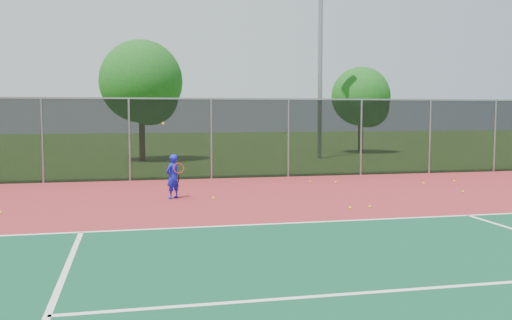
# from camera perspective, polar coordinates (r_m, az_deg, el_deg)

# --- Properties ---
(ground) EXTENTS (120.00, 120.00, 0.00)m
(ground) POSITION_cam_1_polar(r_m,az_deg,el_deg) (11.25, 20.18, -8.46)
(ground) COLOR #335A19
(ground) RESTS_ON ground
(court_apron) EXTENTS (30.00, 20.00, 0.02)m
(court_apron) POSITION_cam_1_polar(r_m,az_deg,el_deg) (12.93, 15.38, -6.58)
(court_apron) COLOR maroon
(court_apron) RESTS_ON ground
(fence_back) EXTENTS (30.00, 0.06, 3.03)m
(fence_back) POSITION_cam_1_polar(r_m,az_deg,el_deg) (22.04, 3.25, 2.32)
(fence_back) COLOR black
(fence_back) RESTS_ON court_apron
(tennis_player) EXTENTS (0.59, 0.68, 2.22)m
(tennis_player) POSITION_cam_1_polar(r_m,az_deg,el_deg) (16.68, -8.33, -1.62)
(tennis_player) COLOR #151AC8
(tennis_player) RESTS_ON court_apron
(practice_ball_0) EXTENTS (0.07, 0.07, 0.07)m
(practice_ball_0) POSITION_cam_1_polar(r_m,az_deg,el_deg) (15.26, 11.31, -4.59)
(practice_ball_0) COLOR yellow
(practice_ball_0) RESTS_ON court_apron
(practice_ball_1) EXTENTS (0.07, 0.07, 0.07)m
(practice_ball_1) POSITION_cam_1_polar(r_m,az_deg,el_deg) (20.68, 16.40, -2.23)
(practice_ball_1) COLOR yellow
(practice_ball_1) RESTS_ON court_apron
(practice_ball_2) EXTENTS (0.07, 0.07, 0.07)m
(practice_ball_2) POSITION_cam_1_polar(r_m,az_deg,el_deg) (16.49, -4.29, -3.81)
(practice_ball_2) COLOR yellow
(practice_ball_2) RESTS_ON court_apron
(practice_ball_3) EXTENTS (0.07, 0.07, 0.07)m
(practice_ball_3) POSITION_cam_1_polar(r_m,az_deg,el_deg) (14.97, 9.40, -4.74)
(practice_ball_3) COLOR yellow
(practice_ball_3) RESTS_ON court_apron
(practice_ball_4) EXTENTS (0.07, 0.07, 0.07)m
(practice_ball_4) POSITION_cam_1_polar(r_m,az_deg,el_deg) (21.62, 19.22, -2.01)
(practice_ball_4) COLOR yellow
(practice_ball_4) RESTS_ON court_apron
(practice_ball_5) EXTENTS (0.07, 0.07, 0.07)m
(practice_ball_5) POSITION_cam_1_polar(r_m,az_deg,el_deg) (18.89, 19.99, -2.99)
(practice_ball_5) COLOR yellow
(practice_ball_5) RESTS_ON court_apron
(practice_ball_6) EXTENTS (0.07, 0.07, 0.07)m
(practice_ball_6) POSITION_cam_1_polar(r_m,az_deg,el_deg) (20.32, 5.45, -2.18)
(practice_ball_6) COLOR yellow
(practice_ball_6) RESTS_ON court_apron
(practice_ball_7) EXTENTS (0.07, 0.07, 0.07)m
(practice_ball_7) POSITION_cam_1_polar(r_m,az_deg,el_deg) (15.42, -24.16, -4.83)
(practice_ball_7) COLOR yellow
(practice_ball_7) RESTS_ON court_apron
(practice_ball_8) EXTENTS (0.07, 0.07, 0.07)m
(practice_ball_8) POSITION_cam_1_polar(r_m,az_deg,el_deg) (20.31, 7.98, -2.21)
(practice_ball_8) COLOR yellow
(practice_ball_8) RESTS_ON court_apron
(floodlight_n) EXTENTS (0.90, 0.40, 11.64)m
(floodlight_n) POSITION_cam_1_polar(r_m,az_deg,el_deg) (31.42, 6.46, 12.24)
(floodlight_n) COLOR gray
(floodlight_n) RESTS_ON ground
(tree_back_left) EXTENTS (4.21, 4.21, 6.19)m
(tree_back_left) POSITION_cam_1_polar(r_m,az_deg,el_deg) (29.74, -11.22, 7.35)
(tree_back_left) COLOR #3D2916
(tree_back_left) RESTS_ON ground
(tree_back_mid) EXTENTS (3.59, 3.59, 5.28)m
(tree_back_mid) POSITION_cam_1_polar(r_m,az_deg,el_deg) (35.60, 10.64, 6.01)
(tree_back_mid) COLOR #3D2916
(tree_back_mid) RESTS_ON ground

